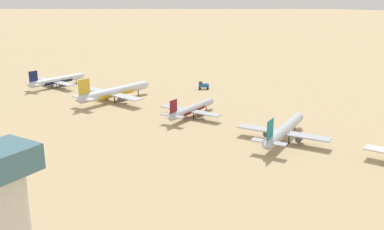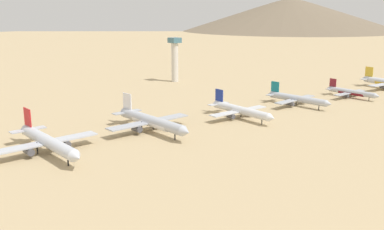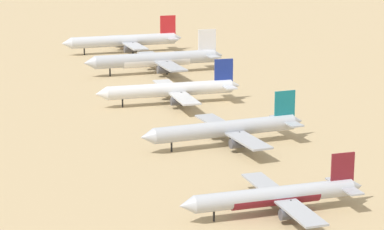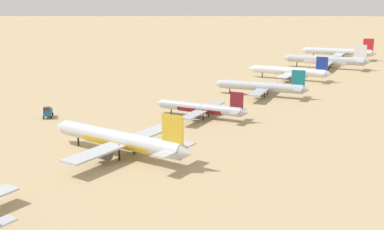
{
  "view_description": "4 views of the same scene",
  "coord_description": "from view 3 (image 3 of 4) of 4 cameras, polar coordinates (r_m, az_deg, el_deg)",
  "views": [
    {
      "loc": [
        -140.37,
        -47.32,
        51.33
      ],
      "look_at": [
        -4.15,
        38.61,
        4.0
      ],
      "focal_mm": 41.34,
      "sensor_mm": 36.0,
      "label": 1
    },
    {
      "loc": [
        133.48,
        -188.91,
        50.81
      ],
      "look_at": [
        -1.86,
        -72.33,
        6.99
      ],
      "focal_mm": 40.69,
      "sensor_mm": 36.0,
      "label": 2
    },
    {
      "loc": [
        59.02,
        157.71,
        48.2
      ],
      "look_at": [
        2.85,
        -6.09,
        5.5
      ],
      "focal_mm": 72.25,
      "sensor_mm": 36.0,
      "label": 3
    },
    {
      "loc": [
        -56.62,
        181.03,
        38.64
      ],
      "look_at": [
        2.69,
        56.42,
        3.86
      ],
      "focal_mm": 43.72,
      "sensor_mm": 36.0,
      "label": 4
    }
  ],
  "objects": [
    {
      "name": "parked_jet_1",
      "position": [
        257.91,
        -2.6,
        4.12
      ],
      "size": [
        48.33,
        39.15,
        13.97
      ],
      "color": "#B2B7C1",
      "rests_on": "ground"
    },
    {
      "name": "parked_jet_0",
      "position": [
        300.87,
        -4.97,
        5.48
      ],
      "size": [
        47.7,
        38.63,
        13.79
      ],
      "color": "silver",
      "rests_on": "ground"
    },
    {
      "name": "parked_jet_3",
      "position": [
        172.79,
        2.61,
        -1.04
      ],
      "size": [
        39.64,
        32.19,
        11.43
      ],
      "color": "#B2B7C1",
      "rests_on": "ground"
    },
    {
      "name": "parked_jet_4",
      "position": [
        133.15,
        6.25,
        -5.96
      ],
      "size": [
        33.88,
        27.46,
        9.79
      ],
      "color": "#B2B7C1",
      "rests_on": "ground"
    },
    {
      "name": "parked_jet_2",
      "position": [
        212.86,
        -1.5,
        1.87
      ],
      "size": [
        41.33,
        33.55,
        11.92
      ],
      "color": "silver",
      "rests_on": "ground"
    },
    {
      "name": "ground_plane",
      "position": [
        175.15,
        1.53,
        -2.13
      ],
      "size": [
        1800.0,
        1800.0,
        0.0
      ],
      "primitive_type": "plane",
      "color": "tan"
    }
  ]
}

